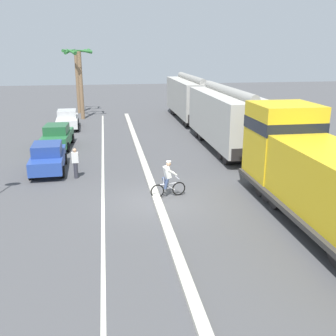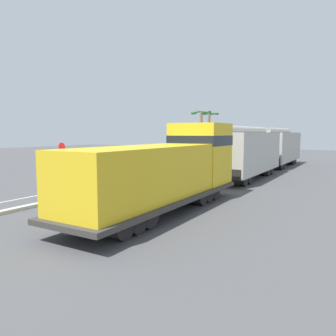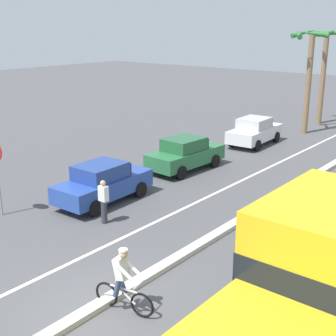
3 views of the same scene
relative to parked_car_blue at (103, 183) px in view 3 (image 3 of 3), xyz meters
name	(u,v)px [view 3 (image 3 of 3)]	position (x,y,z in m)	size (l,w,h in m)	color
ground_plane	(93,312)	(5.36, -5.43, -0.82)	(120.00, 120.00, 0.00)	#4C4C4F
median_curb	(223,230)	(5.36, 0.57, -0.74)	(0.36, 36.00, 0.16)	beige
lane_stripe	(169,215)	(2.96, 0.57, -0.81)	(0.14, 36.00, 0.01)	silver
parked_car_blue	(103,183)	(0.00, 0.00, 0.00)	(1.96, 4.26, 1.62)	#28479E
parked_car_green	(185,154)	(-0.08, 5.57, 0.00)	(1.99, 4.28, 1.62)	#286B3D
parked_car_white	(255,131)	(0.04, 12.23, 0.00)	(1.99, 4.28, 1.62)	silver
cyclist	(123,282)	(5.93, -4.91, 0.00)	(1.69, 0.54, 1.71)	black
palm_tree_near	(311,58)	(1.09, 17.04, 4.03)	(2.67, 2.69, 6.73)	#846647
palm_tree_far	(325,55)	(0.57, 20.79, 4.02)	(2.70, 2.75, 6.60)	#846647
pedestrian_by_cars	(104,201)	(1.58, -1.45, 0.03)	(0.34, 0.22, 1.62)	#33333D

